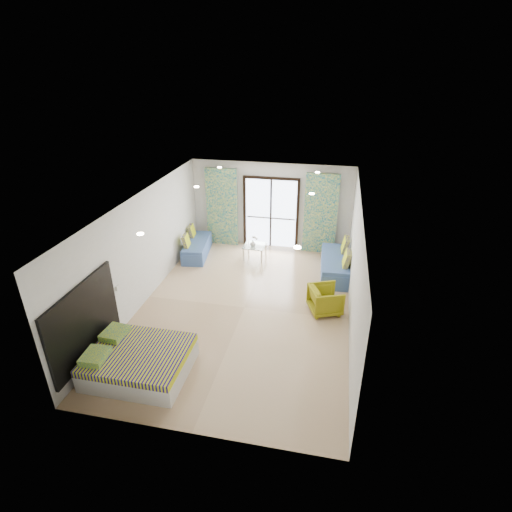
% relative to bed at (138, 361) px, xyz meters
% --- Properties ---
extents(floor, '(5.00, 7.50, 0.01)m').
position_rel_bed_xyz_m(floor, '(1.48, 2.60, -0.27)').
color(floor, tan).
rests_on(floor, ground).
extents(ceiling, '(5.00, 7.50, 0.01)m').
position_rel_bed_xyz_m(ceiling, '(1.48, 2.60, 2.43)').
color(ceiling, silver).
rests_on(ceiling, ground).
extents(wall_back, '(5.00, 0.01, 2.70)m').
position_rel_bed_xyz_m(wall_back, '(1.48, 6.35, 1.08)').
color(wall_back, silver).
rests_on(wall_back, ground).
extents(wall_front, '(5.00, 0.01, 2.70)m').
position_rel_bed_xyz_m(wall_front, '(1.48, -1.15, 1.08)').
color(wall_front, silver).
rests_on(wall_front, ground).
extents(wall_left, '(0.01, 7.50, 2.70)m').
position_rel_bed_xyz_m(wall_left, '(-1.02, 2.60, 1.08)').
color(wall_left, silver).
rests_on(wall_left, ground).
extents(wall_right, '(0.01, 7.50, 2.70)m').
position_rel_bed_xyz_m(wall_right, '(3.98, 2.60, 1.08)').
color(wall_right, silver).
rests_on(wall_right, ground).
extents(balcony_door, '(1.76, 0.08, 2.28)m').
position_rel_bed_xyz_m(balcony_door, '(1.48, 6.32, 0.99)').
color(balcony_door, black).
rests_on(balcony_door, floor).
extents(balcony_rail, '(1.52, 0.03, 0.04)m').
position_rel_bed_xyz_m(balcony_rail, '(1.48, 6.33, 0.68)').
color(balcony_rail, '#595451').
rests_on(balcony_rail, balcony_door).
extents(curtain_left, '(1.00, 0.10, 2.50)m').
position_rel_bed_xyz_m(curtain_left, '(-0.07, 6.17, 0.98)').
color(curtain_left, silver).
rests_on(curtain_left, floor).
extents(curtain_right, '(1.00, 0.10, 2.50)m').
position_rel_bed_xyz_m(curtain_right, '(3.03, 6.17, 0.98)').
color(curtain_right, silver).
rests_on(curtain_right, floor).
extents(downlight_a, '(0.12, 0.12, 0.02)m').
position_rel_bed_xyz_m(downlight_a, '(0.08, 0.60, 2.40)').
color(downlight_a, '#FFE0B2').
rests_on(downlight_a, ceiling).
extents(downlight_b, '(0.12, 0.12, 0.02)m').
position_rel_bed_xyz_m(downlight_b, '(2.88, 0.60, 2.40)').
color(downlight_b, '#FFE0B2').
rests_on(downlight_b, ceiling).
extents(downlight_c, '(0.12, 0.12, 0.02)m').
position_rel_bed_xyz_m(downlight_c, '(0.08, 3.60, 2.40)').
color(downlight_c, '#FFE0B2').
rests_on(downlight_c, ceiling).
extents(downlight_d, '(0.12, 0.12, 0.02)m').
position_rel_bed_xyz_m(downlight_d, '(2.88, 3.60, 2.40)').
color(downlight_d, '#FFE0B2').
rests_on(downlight_d, ceiling).
extents(downlight_e, '(0.12, 0.12, 0.02)m').
position_rel_bed_xyz_m(downlight_e, '(0.08, 5.60, 2.40)').
color(downlight_e, '#FFE0B2').
rests_on(downlight_e, ceiling).
extents(downlight_f, '(0.12, 0.12, 0.02)m').
position_rel_bed_xyz_m(downlight_f, '(2.88, 5.60, 2.40)').
color(downlight_f, '#FFE0B2').
rests_on(downlight_f, ceiling).
extents(headboard, '(0.06, 2.10, 1.50)m').
position_rel_bed_xyz_m(headboard, '(-0.98, 0.00, 0.78)').
color(headboard, black).
rests_on(headboard, floor).
extents(switch_plate, '(0.02, 0.10, 0.10)m').
position_rel_bed_xyz_m(switch_plate, '(-0.99, 1.25, 0.78)').
color(switch_plate, silver).
rests_on(switch_plate, wall_left).
extents(bed, '(1.85, 1.51, 0.64)m').
position_rel_bed_xyz_m(bed, '(0.00, 0.00, 0.00)').
color(bed, silver).
rests_on(bed, floor).
extents(daybed_left, '(0.87, 1.74, 0.82)m').
position_rel_bed_xyz_m(daybed_left, '(-0.64, 5.19, -0.01)').
color(daybed_left, '#3C588F').
rests_on(daybed_left, floor).
extents(daybed_right, '(0.84, 1.95, 0.95)m').
position_rel_bed_xyz_m(daybed_right, '(3.59, 4.77, 0.03)').
color(daybed_right, '#3C588F').
rests_on(daybed_right, floor).
extents(coffee_table, '(0.67, 0.67, 0.74)m').
position_rel_bed_xyz_m(coffee_table, '(1.17, 5.34, 0.11)').
color(coffee_table, silver).
rests_on(coffee_table, floor).
extents(vase, '(0.22, 0.22, 0.18)m').
position_rel_bed_xyz_m(vase, '(1.12, 5.26, 0.25)').
color(vase, white).
rests_on(vase, coffee_table).
extents(armchair, '(0.88, 0.90, 0.73)m').
position_rel_bed_xyz_m(armchair, '(3.40, 2.83, 0.10)').
color(armchair, olive).
rests_on(armchair, floor).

